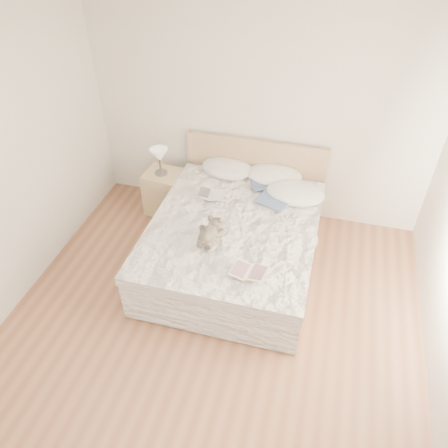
# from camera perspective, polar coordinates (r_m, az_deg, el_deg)

# --- Properties ---
(floor) EXTENTS (4.00, 4.50, 0.00)m
(floor) POSITION_cam_1_polar(r_m,az_deg,el_deg) (4.27, -2.63, -15.47)
(floor) COLOR brown
(floor) RESTS_ON ground
(ceiling) EXTENTS (4.00, 4.50, 0.00)m
(ceiling) POSITION_cam_1_polar(r_m,az_deg,el_deg) (2.57, -4.52, 21.41)
(ceiling) COLOR white
(ceiling) RESTS_ON ground
(wall_back) EXTENTS (4.00, 0.02, 2.70)m
(wall_back) POSITION_cam_1_polar(r_m,az_deg,el_deg) (5.10, 4.63, 14.61)
(wall_back) COLOR silver
(wall_back) RESTS_ON ground
(bed) EXTENTS (1.72, 2.14, 1.00)m
(bed) POSITION_cam_1_polar(r_m,az_deg,el_deg) (4.80, 1.46, -2.01)
(bed) COLOR tan
(bed) RESTS_ON floor
(nightstand) EXTENTS (0.48, 0.44, 0.56)m
(nightstand) POSITION_cam_1_polar(r_m,az_deg,el_deg) (5.60, -7.73, 4.18)
(nightstand) COLOR tan
(nightstand) RESTS_ON floor
(table_lamp) EXTENTS (0.27, 0.27, 0.34)m
(table_lamp) POSITION_cam_1_polar(r_m,az_deg,el_deg) (5.32, -8.43, 8.75)
(table_lamp) COLOR #4A4641
(table_lamp) RESTS_ON nightstand
(pillow_left) EXTENTS (0.69, 0.53, 0.19)m
(pillow_left) POSITION_cam_1_polar(r_m,az_deg,el_deg) (5.35, 0.43, 7.31)
(pillow_left) COLOR white
(pillow_left) RESTS_ON bed
(pillow_middle) EXTENTS (0.68, 0.49, 0.20)m
(pillow_middle) POSITION_cam_1_polar(r_m,az_deg,el_deg) (5.25, 6.57, 6.38)
(pillow_middle) COLOR white
(pillow_middle) RESTS_ON bed
(pillow_right) EXTENTS (0.67, 0.48, 0.20)m
(pillow_right) POSITION_cam_1_polar(r_m,az_deg,el_deg) (4.99, 9.31, 4.07)
(pillow_right) COLOR white
(pillow_right) RESTS_ON bed
(blouse) EXTENTS (0.72, 0.74, 0.02)m
(blouse) POSITION_cam_1_polar(r_m,az_deg,el_deg) (4.94, 7.16, 3.75)
(blouse) COLOR #35486C
(blouse) RESTS_ON bed
(photo_book) EXTENTS (0.33, 0.24, 0.02)m
(photo_book) POSITION_cam_1_polar(r_m,az_deg,el_deg) (4.91, -1.73, 3.89)
(photo_book) COLOR white
(photo_book) RESTS_ON bed
(childrens_book) EXTENTS (0.36, 0.27, 0.02)m
(childrens_book) POSITION_cam_1_polar(r_m,az_deg,el_deg) (4.00, 3.31, -6.24)
(childrens_book) COLOR #FCF2CD
(childrens_book) RESTS_ON bed
(teddy_bear) EXTENTS (0.25, 0.34, 0.18)m
(teddy_bear) POSITION_cam_1_polar(r_m,az_deg,el_deg) (4.28, -2.04, -2.07)
(teddy_bear) COLOR brown
(teddy_bear) RESTS_ON bed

